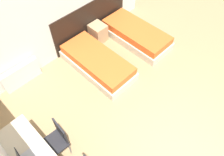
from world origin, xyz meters
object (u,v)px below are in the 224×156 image
at_px(bed_near_window, 97,63).
at_px(bed_near_door, 136,35).
at_px(laptop, 26,156).
at_px(chair_near_laptop, 57,140).
at_px(nightstand, 98,33).

distance_m(bed_near_window, bed_near_door, 1.48).
bearing_deg(bed_near_door, laptop, -164.57).
xyz_separation_m(bed_near_door, laptop, (-3.96, -1.09, 0.64)).
distance_m(chair_near_laptop, laptop, 0.63).
bearing_deg(chair_near_laptop, laptop, -172.06).
bearing_deg(chair_near_laptop, bed_near_door, 21.05).
height_order(chair_near_laptop, laptop, laptop).
bearing_deg(bed_near_window, chair_near_laptop, -151.57).
distance_m(bed_near_door, laptop, 4.16).
bearing_deg(bed_near_door, nightstand, 133.90).
height_order(bed_near_window, laptop, laptop).
relative_size(chair_near_laptop, laptop, 2.78).
bearing_deg(nightstand, laptop, -150.00).
bearing_deg(laptop, bed_near_door, 18.56).
height_order(bed_near_door, nightstand, nightstand).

